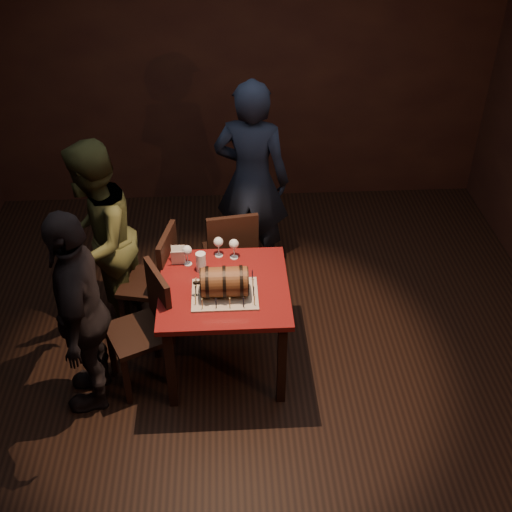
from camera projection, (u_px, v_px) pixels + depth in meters
name	position (u px, v px, depth m)	size (l,w,h in m)	color
room_shell	(249.00, 204.00, 4.09)	(5.04, 5.04, 2.80)	black
pub_table	(224.00, 298.00, 4.52)	(0.90, 0.90, 0.75)	#550E0F
cake_board	(225.00, 294.00, 4.37)	(0.45, 0.35, 0.01)	#AA9C89
barrel_cake	(224.00, 282.00, 4.30)	(0.38, 0.22, 0.22)	brown
birthday_candles	(225.00, 289.00, 4.34)	(0.40, 0.30, 0.09)	#F4E892
wine_glass_left	(187.00, 251.00, 4.59)	(0.07, 0.07, 0.16)	silver
wine_glass_mid	(218.00, 243.00, 4.67)	(0.07, 0.07, 0.16)	silver
wine_glass_right	(234.00, 245.00, 4.65)	(0.07, 0.07, 0.16)	silver
pint_of_ale	(201.00, 263.00, 4.55)	(0.07, 0.07, 0.15)	silver
menu_card	(178.00, 256.00, 4.63)	(0.10, 0.05, 0.13)	white
chair_back	(231.00, 253.00, 5.16)	(0.46, 0.46, 0.93)	black
chair_left_rear	(157.00, 277.00, 4.91)	(0.48, 0.48, 0.93)	black
chair_left_front	(148.00, 322.00, 4.49)	(0.53, 0.53, 0.93)	black
person_back	(252.00, 180.00, 5.40)	(0.64, 0.42, 1.76)	black
person_left_rear	(97.00, 241.00, 4.81)	(0.78, 0.60, 1.60)	#3C3F1F
person_left_front	(81.00, 312.00, 4.19)	(0.91, 0.38, 1.55)	black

